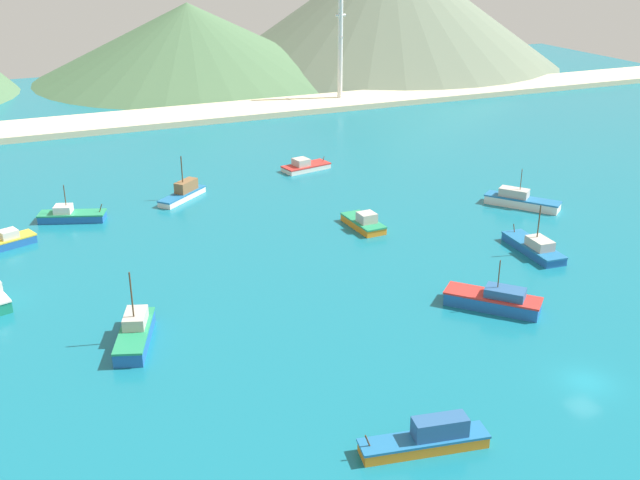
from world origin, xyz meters
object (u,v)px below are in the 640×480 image
at_px(fishing_boat_0, 494,300).
at_px(fishing_boat_5, 71,215).
at_px(fishing_boat_7, 135,333).
at_px(radio_tower, 340,49).
at_px(fishing_boat_4, 535,247).
at_px(fishing_boat_2, 184,193).
at_px(fishing_boat_10, 521,200).
at_px(fishing_boat_1, 305,166).
at_px(fishing_boat_9, 364,222).
at_px(fishing_boat_11, 3,243).
at_px(fishing_boat_6, 429,438).

relative_size(fishing_boat_0, fishing_boat_5, 1.01).
bearing_deg(fishing_boat_0, fishing_boat_7, 167.92).
xyz_separation_m(fishing_boat_7, radio_tower, (61.49, 88.70, 10.69)).
height_order(fishing_boat_4, fishing_boat_5, fishing_boat_4).
xyz_separation_m(fishing_boat_2, fishing_boat_10, (42.08, -21.67, -0.01)).
xyz_separation_m(fishing_boat_1, fishing_boat_9, (-2.62, -26.47, 0.09)).
bearing_deg(fishing_boat_9, fishing_boat_1, 84.35).
bearing_deg(fishing_boat_11, fishing_boat_4, -24.56).
height_order(fishing_boat_2, fishing_boat_10, fishing_boat_2).
distance_m(fishing_boat_0, fishing_boat_9, 25.41).
bearing_deg(radio_tower, fishing_boat_1, -120.76).
bearing_deg(fishing_boat_2, fishing_boat_7, -109.99).
bearing_deg(fishing_boat_0, fishing_boat_10, 48.41).
bearing_deg(radio_tower, fishing_boat_10, -94.35).
bearing_deg(fishing_boat_2, fishing_boat_1, 15.98).
bearing_deg(fishing_boat_1, radio_tower, 59.24).
relative_size(fishing_boat_11, radio_tower, 0.36).
xyz_separation_m(fishing_boat_4, fishing_boat_9, (-14.96, 15.33, -0.01)).
height_order(fishing_boat_4, fishing_boat_10, fishing_boat_4).
height_order(fishing_boat_0, fishing_boat_1, fishing_boat_0).
bearing_deg(fishing_boat_10, fishing_boat_4, -121.37).
height_order(fishing_boat_2, fishing_boat_4, fishing_boat_2).
bearing_deg(fishing_boat_1, fishing_boat_7, -128.35).
relative_size(fishing_boat_5, fishing_boat_10, 0.93).
xyz_separation_m(fishing_boat_0, fishing_boat_9, (-2.18, 25.32, -0.18)).
xyz_separation_m(fishing_boat_1, fishing_boat_2, (-21.16, -6.06, 0.25)).
distance_m(fishing_boat_6, fishing_boat_9, 44.92).
height_order(fishing_boat_2, radio_tower, radio_tower).
distance_m(fishing_boat_4, fishing_boat_10, 16.47).
bearing_deg(fishing_boat_4, fishing_boat_5, 146.25).
bearing_deg(fishing_boat_10, fishing_boat_7, -163.46).
bearing_deg(fishing_boat_7, fishing_boat_4, 3.10).
bearing_deg(fishing_boat_4, fishing_boat_9, 134.30).
bearing_deg(fishing_boat_7, fishing_boat_2, 70.01).
height_order(fishing_boat_6, fishing_boat_9, fishing_boat_6).
relative_size(fishing_boat_6, fishing_boat_9, 1.35).
bearing_deg(fishing_boat_5, fishing_boat_11, -143.19).
bearing_deg(fishing_boat_10, radio_tower, 85.65).
distance_m(fishing_boat_4, fishing_boat_6, 40.60).
xyz_separation_m(fishing_boat_7, fishing_boat_11, (-10.47, 29.03, -0.27)).
relative_size(fishing_boat_1, fishing_boat_6, 0.82).
xyz_separation_m(fishing_boat_2, radio_tower, (47.55, 50.40, 10.76)).
xyz_separation_m(fishing_boat_0, radio_tower, (26.82, 96.12, 10.74)).
bearing_deg(fishing_boat_6, fishing_boat_11, 117.24).
relative_size(fishing_boat_6, radio_tower, 0.44).
height_order(fishing_boat_4, fishing_boat_11, fishing_boat_4).
height_order(fishing_boat_10, fishing_boat_11, fishing_boat_10).
distance_m(fishing_boat_1, fishing_boat_6, 70.97).
xyz_separation_m(fishing_boat_1, fishing_boat_5, (-36.93, -8.87, 0.07)).
xyz_separation_m(fishing_boat_11, radio_tower, (71.96, 59.67, 10.96)).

